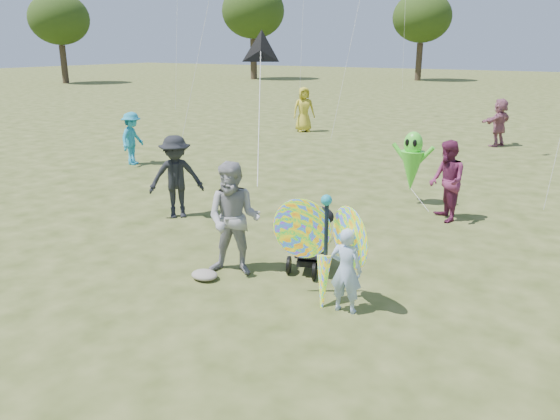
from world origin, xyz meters
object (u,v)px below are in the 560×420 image
at_px(child_girl, 346,270).
at_px(adult_man, 234,219).
at_px(crowd_e, 447,181).
at_px(crowd_g, 304,110).
at_px(butterfly_kite, 325,249).
at_px(jogging_stroller, 313,234).
at_px(crowd_i, 132,138).
at_px(crowd_j, 499,122).
at_px(crowd_b, 176,177).
at_px(alien_kite, 412,164).

height_order(child_girl, adult_man, adult_man).
distance_m(child_girl, crowd_e, 4.98).
relative_size(crowd_g, butterfly_kite, 1.04).
xyz_separation_m(jogging_stroller, butterfly_kite, (0.73, -1.03, 0.23)).
bearing_deg(crowd_i, child_girl, -134.86).
distance_m(crowd_e, crowd_j, 10.10).
distance_m(crowd_e, butterfly_kite, 4.89).
bearing_deg(jogging_stroller, crowd_e, 51.66).
xyz_separation_m(child_girl, crowd_g, (-8.62, 14.36, 0.33)).
bearing_deg(butterfly_kite, adult_man, 173.97).
xyz_separation_m(child_girl, crowd_j, (-0.71, 15.04, 0.26)).
distance_m(crowd_b, crowd_e, 5.82).
xyz_separation_m(adult_man, crowd_e, (2.19, 4.69, -0.07)).
bearing_deg(crowd_g, crowd_b, -115.82).
height_order(crowd_j, alien_kite, crowd_j).
bearing_deg(adult_man, butterfly_kite, -25.01).
height_order(crowd_e, jogging_stroller, crowd_e).
bearing_deg(crowd_b, crowd_g, 62.83).
relative_size(crowd_b, crowd_g, 0.95).
height_order(adult_man, crowd_g, crowd_g).
bearing_deg(crowd_e, child_girl, -35.55).
distance_m(crowd_g, crowd_i, 8.83).
distance_m(crowd_i, alien_kite, 8.96).
height_order(crowd_e, crowd_j, crowd_j).
bearing_deg(adult_man, crowd_g, 95.74).
height_order(child_girl, jogging_stroller, child_girl).
xyz_separation_m(adult_man, jogging_stroller, (1.02, 0.84, -0.33)).
relative_size(crowd_e, alien_kite, 1.00).
height_order(child_girl, crowd_e, crowd_e).
bearing_deg(crowd_e, crowd_b, -95.85).
relative_size(crowd_i, jogging_stroller, 1.45).
bearing_deg(crowd_i, alien_kite, -104.16).
distance_m(child_girl, adult_man, 2.18).
height_order(crowd_i, butterfly_kite, butterfly_kite).
bearing_deg(alien_kite, crowd_g, 131.72).
xyz_separation_m(child_girl, jogging_stroller, (-1.12, 1.13, -0.01)).
bearing_deg(adult_man, crowd_i, 126.67).
xyz_separation_m(child_girl, crowd_e, (0.05, 4.97, 0.25)).
height_order(crowd_e, crowd_g, crowd_g).
xyz_separation_m(crowd_j, alien_kite, (-0.29, -9.23, 0.09)).
relative_size(crowd_g, jogging_stroller, 1.69).
bearing_deg(child_girl, adult_man, -14.76).
bearing_deg(butterfly_kite, crowd_b, 156.24).
xyz_separation_m(crowd_b, crowd_e, (5.09, 2.83, -0.03)).
distance_m(adult_man, butterfly_kite, 1.76).
bearing_deg(crowd_e, adult_man, -60.00).
relative_size(child_girl, jogging_stroller, 1.10).
bearing_deg(crowd_j, adult_man, 14.74).
xyz_separation_m(crowd_i, jogging_stroller, (8.83, -4.50, -0.21)).
bearing_deg(child_girl, alien_kite, -87.36).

